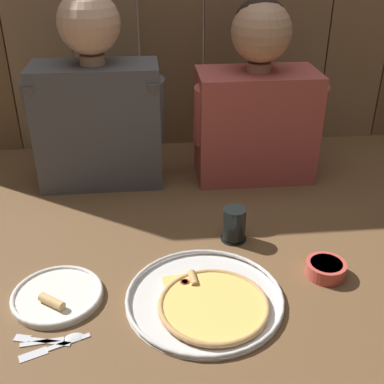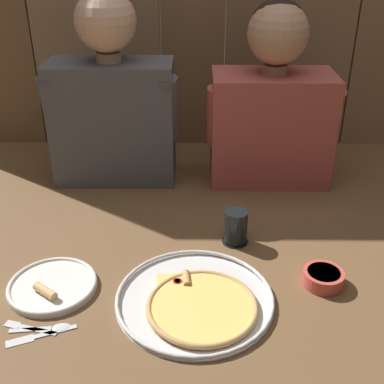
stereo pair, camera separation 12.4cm
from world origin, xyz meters
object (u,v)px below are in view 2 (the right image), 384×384
object	(u,v)px
dinner_plate	(52,286)
dipping_bowl	(323,277)
diner_right	(272,103)
pizza_tray	(197,301)
diner_left	(112,95)
drinking_glass	(236,227)

from	to	relation	value
dinner_plate	dipping_bowl	bearing A→B (deg)	2.10
dinner_plate	diner_right	bearing A→B (deg)	45.38
dinner_plate	diner_right	distance (m)	0.92
dinner_plate	diner_right	xyz separation A→B (m)	(0.62, 0.62, 0.27)
pizza_tray	diner_left	size ratio (longest dim) A/B	0.60
pizza_tray	diner_right	distance (m)	0.77
pizza_tray	diner_right	xyz separation A→B (m)	(0.25, 0.68, 0.27)
pizza_tray	dinner_plate	xyz separation A→B (m)	(-0.37, 0.06, -0.00)
drinking_glass	diner_right	size ratio (longest dim) A/B	0.17
pizza_tray	diner_right	world-z (taller)	diner_right
dipping_bowl	diner_left	xyz separation A→B (m)	(-0.61, 0.60, 0.28)
dinner_plate	drinking_glass	size ratio (longest dim) A/B	2.20
pizza_tray	dipping_bowl	world-z (taller)	dipping_bowl
drinking_glass	pizza_tray	bearing A→B (deg)	-112.25
diner_right	pizza_tray	bearing A→B (deg)	-110.23
pizza_tray	drinking_glass	distance (m)	0.29
dipping_bowl	diner_left	world-z (taller)	diner_left
diner_left	pizza_tray	bearing A→B (deg)	-67.02
dinner_plate	diner_left	bearing A→B (deg)	82.92
dinner_plate	diner_left	size ratio (longest dim) A/B	0.35
pizza_tray	dipping_bowl	bearing A→B (deg)	14.11
dinner_plate	diner_left	world-z (taller)	diner_left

